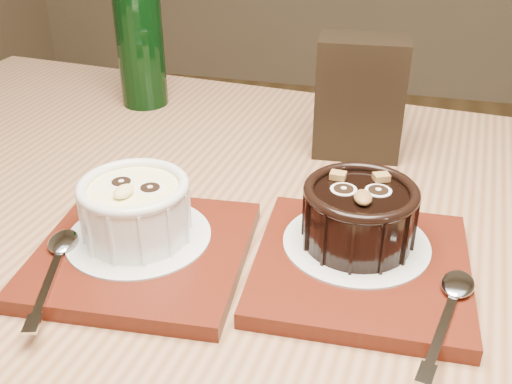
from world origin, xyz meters
TOP-DOWN VIEW (x-y plane):
  - table at (-0.18, 0.02)m, footprint 1.27×0.90m
  - tray_left at (-0.26, -0.03)m, footprint 0.19×0.19m
  - doily_left at (-0.27, -0.02)m, footprint 0.13×0.13m
  - ramekin_white at (-0.27, -0.02)m, footprint 0.10×0.10m
  - spoon_left at (-0.32, -0.08)m, footprint 0.07×0.14m
  - tray_right at (-0.07, -0.01)m, footprint 0.19×0.19m
  - doily_right at (-0.08, 0.02)m, footprint 0.13×0.13m
  - ramekin_dark at (-0.08, 0.02)m, footprint 0.10×0.10m
  - spoon_right at (-0.00, -0.06)m, footprint 0.06×0.14m
  - condiment_stand at (-0.11, 0.23)m, footprint 0.10×0.07m
  - green_bottle at (-0.42, 0.32)m, footprint 0.06×0.06m

SIDE VIEW (x-z plane):
  - table at x=-0.18m, z-range 0.28..1.03m
  - tray_left at x=-0.26m, z-range 0.75..0.76m
  - tray_right at x=-0.07m, z-range 0.75..0.76m
  - doily_left at x=-0.27m, z-range 0.77..0.77m
  - doily_right at x=-0.08m, z-range 0.77..0.77m
  - spoon_left at x=-0.32m, z-range 0.77..0.77m
  - spoon_right at x=0.00m, z-range 0.77..0.77m
  - ramekin_white at x=-0.27m, z-range 0.77..0.83m
  - ramekin_dark at x=-0.08m, z-range 0.77..0.83m
  - condiment_stand at x=-0.11m, z-range 0.75..0.89m
  - green_bottle at x=-0.42m, z-range 0.72..0.96m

